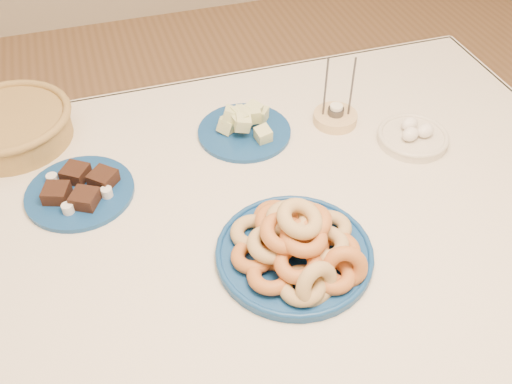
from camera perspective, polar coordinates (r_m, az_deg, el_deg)
ground at (r=1.88m, az=-0.49°, el=-17.97°), size 5.00×5.00×0.00m
dining_table at (r=1.35m, az=-0.65°, el=-4.92°), size 1.71×1.11×0.75m
donut_platter at (r=1.15m, az=4.14°, el=-5.48°), size 0.37×0.37×0.15m
melon_plate at (r=1.46m, az=-1.19°, el=6.67°), size 0.30×0.30×0.08m
brownie_plate at (r=1.36m, az=-17.20°, el=0.18°), size 0.33×0.33×0.04m
wicker_basket at (r=1.56m, az=-23.40°, el=6.14°), size 0.33×0.33×0.08m
candle_holder at (r=1.52m, az=7.93°, el=7.49°), size 0.14×0.14×0.19m
egg_bowl at (r=1.49m, az=15.43°, el=5.39°), size 0.22×0.22×0.06m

